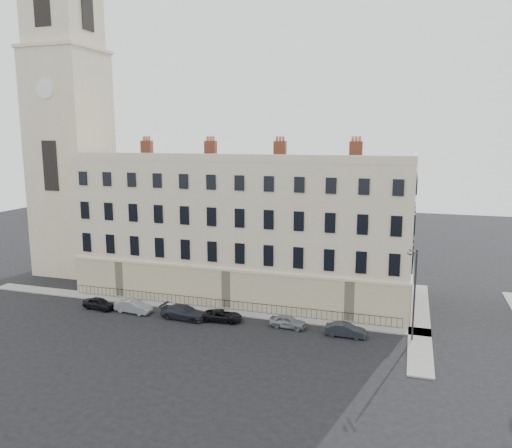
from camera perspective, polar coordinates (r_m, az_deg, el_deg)
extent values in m
plane|color=black|center=(45.28, 1.15, -12.76)|extent=(160.00, 160.00, 0.00)
cube|color=beige|center=(55.90, -1.28, -0.31)|extent=(36.00, 12.00, 15.00)
cube|color=#BCB28D|center=(51.66, -3.43, -7.49)|extent=(36.10, 0.18, 4.00)
cube|color=#BCB28D|center=(54.35, 17.26, -7.04)|extent=(0.18, 12.10, 4.00)
cube|color=beige|center=(49.53, -3.50, 7.54)|extent=(36.00, 0.35, 0.80)
cube|color=beige|center=(52.13, 17.77, 7.21)|extent=(0.35, 12.00, 0.80)
cube|color=brown|center=(59.95, -12.36, 8.34)|extent=(1.30, 0.70, 2.00)
cube|color=brown|center=(56.42, -5.20, 8.43)|extent=(1.30, 0.70, 2.00)
cube|color=brown|center=(53.86, 2.77, 8.39)|extent=(1.30, 0.70, 2.00)
cube|color=brown|center=(52.41, 11.34, 8.16)|extent=(1.30, 0.70, 2.00)
cube|color=beige|center=(68.35, -20.29, 6.45)|extent=(8.00, 8.00, 28.00)
cube|color=beige|center=(69.99, -21.30, 22.15)|extent=(7.04, 7.04, 10.00)
cylinder|color=white|center=(65.32, -23.01, 14.06)|extent=(2.40, 0.14, 2.40)
cube|color=gray|center=(52.98, -7.87, -9.33)|extent=(48.00, 2.00, 0.12)
cube|color=gray|center=(51.18, 18.16, -10.45)|extent=(2.00, 24.00, 0.12)
cube|color=black|center=(51.51, -3.63, -8.69)|extent=(35.00, 0.04, 0.04)
cube|color=black|center=(51.80, -3.62, -9.63)|extent=(35.00, 0.04, 0.04)
imported|color=black|center=(54.20, -17.48, -8.65)|extent=(3.68, 1.83, 1.20)
imported|color=gray|center=(52.27, -13.83, -9.12)|extent=(4.01, 1.69, 1.29)
imported|color=#22242D|center=(49.62, -8.24, -9.95)|extent=(4.70, 2.09, 1.34)
imported|color=black|center=(48.72, -3.86, -10.41)|extent=(4.00, 2.10, 1.07)
imported|color=gray|center=(47.15, 3.67, -11.06)|extent=(3.52, 1.61, 1.17)
imported|color=#21252C|center=(45.83, 10.18, -11.83)|extent=(3.61, 1.27, 1.19)
cylinder|color=#2E2F33|center=(45.06, 17.65, -7.83)|extent=(0.16, 0.16, 8.17)
cylinder|color=#2E2F33|center=(43.40, 17.53, -3.05)|extent=(0.73, 1.43, 0.10)
cube|color=#2E2F33|center=(42.78, 17.13, -3.29)|extent=(0.38, 0.54, 0.12)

